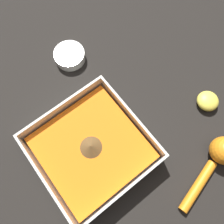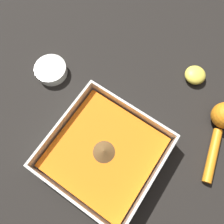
{
  "view_description": "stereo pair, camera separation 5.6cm",
  "coord_description": "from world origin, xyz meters",
  "px_view_note": "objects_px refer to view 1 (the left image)",
  "views": [
    {
      "loc": [
        -0.13,
        0.04,
        0.57
      ],
      "look_at": [
        0.01,
        -0.07,
        0.04
      ],
      "focal_mm": 35.0,
      "sensor_mm": 36.0,
      "label": 1
    },
    {
      "loc": [
        -0.09,
        0.07,
        0.57
      ],
      "look_at": [
        0.01,
        -0.07,
        0.04
      ],
      "focal_mm": 35.0,
      "sensor_mm": 36.0,
      "label": 2
    }
  ],
  "objects_px": {
    "spice_bowl": "(70,56)",
    "lemon_half": "(208,101)",
    "square_dish": "(92,149)",
    "lemon_squeezer": "(219,157)"
  },
  "relations": [
    {
      "from": "square_dish",
      "to": "lemon_half",
      "type": "height_order",
      "value": "square_dish"
    },
    {
      "from": "lemon_half",
      "to": "spice_bowl",
      "type": "bearing_deg",
      "value": 31.8
    },
    {
      "from": "spice_bowl",
      "to": "lemon_half",
      "type": "relative_size",
      "value": 1.53
    },
    {
      "from": "lemon_squeezer",
      "to": "lemon_half",
      "type": "relative_size",
      "value": 3.55
    },
    {
      "from": "lemon_half",
      "to": "lemon_squeezer",
      "type": "bearing_deg",
      "value": 142.8
    },
    {
      "from": "spice_bowl",
      "to": "lemon_half",
      "type": "bearing_deg",
      "value": -148.2
    },
    {
      "from": "square_dish",
      "to": "lemon_half",
      "type": "bearing_deg",
      "value": -105.02
    },
    {
      "from": "square_dish",
      "to": "lemon_squeezer",
      "type": "height_order",
      "value": "same"
    },
    {
      "from": "spice_bowl",
      "to": "lemon_squeezer",
      "type": "relative_size",
      "value": 0.43
    },
    {
      "from": "square_dish",
      "to": "spice_bowl",
      "type": "xyz_separation_m",
      "value": [
        0.26,
        -0.11,
        -0.01
      ]
    }
  ]
}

